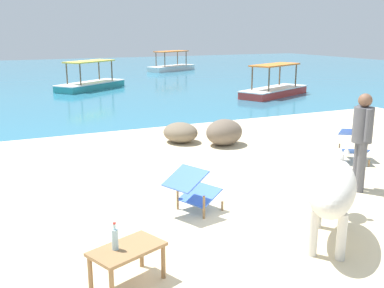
# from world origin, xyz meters

# --- Properties ---
(sand_beach) EXTENTS (18.00, 14.00, 0.04)m
(sand_beach) POSITION_xyz_m (0.00, 0.00, 0.02)
(sand_beach) COLOR beige
(sand_beach) RESTS_ON ground
(water_surface) EXTENTS (60.00, 36.00, 0.03)m
(water_surface) POSITION_xyz_m (0.00, 22.00, 0.00)
(water_surface) COLOR teal
(water_surface) RESTS_ON ground
(cow) EXTENTS (1.65, 1.69, 1.11)m
(cow) POSITION_xyz_m (0.41, -0.46, 0.77)
(cow) COLOR beige
(cow) RESTS_ON sand_beach
(low_bench_table) EXTENTS (0.87, 0.69, 0.42)m
(low_bench_table) POSITION_xyz_m (-2.21, -0.39, 0.39)
(low_bench_table) COLOR olive
(low_bench_table) RESTS_ON sand_beach
(bottle) EXTENTS (0.07, 0.07, 0.30)m
(bottle) POSITION_xyz_m (-2.33, -0.38, 0.58)
(bottle) COLOR #A3C6D1
(bottle) RESTS_ON low_bench_table
(deck_chair_near) EXTENTS (0.91, 0.78, 0.68)m
(deck_chair_near) POSITION_xyz_m (-0.77, 1.08, 0.42)
(deck_chair_near) COLOR olive
(deck_chair_near) RESTS_ON sand_beach
(deck_chair_far) EXTENTS (0.88, 0.93, 0.68)m
(deck_chair_far) POSITION_xyz_m (3.34, 2.18, 0.42)
(deck_chair_far) COLOR olive
(deck_chair_far) RESTS_ON sand_beach
(person_standing) EXTENTS (0.32, 0.47, 1.62)m
(person_standing) POSITION_xyz_m (2.15, 0.81, 0.99)
(person_standing) COLOR #4C4C51
(person_standing) RESTS_ON sand_beach
(shore_rock_large) EXTENTS (0.95, 1.03, 0.47)m
(shore_rock_large) POSITION_xyz_m (0.81, 5.14, 0.28)
(shore_rock_large) COLOR #756651
(shore_rock_large) RESTS_ON sand_beach
(shore_rock_small) EXTENTS (1.17, 1.10, 0.60)m
(shore_rock_small) POSITION_xyz_m (1.62, 4.47, 0.34)
(shore_rock_small) COLOR #6B5B4C
(shore_rock_small) RESTS_ON sand_beach
(boat_teal) EXTENTS (3.64, 3.12, 1.29)m
(boat_teal) POSITION_xyz_m (1.19, 16.27, 0.29)
(boat_teal) COLOR teal
(boat_teal) RESTS_ON water_surface
(boat_red) EXTENTS (3.82, 2.58, 1.29)m
(boat_red) POSITION_xyz_m (7.54, 10.96, 0.29)
(boat_red) COLOR #C63833
(boat_red) RESTS_ON water_surface
(boat_white) EXTENTS (3.80, 2.67, 1.29)m
(boat_white) POSITION_xyz_m (8.36, 23.97, 0.29)
(boat_white) COLOR white
(boat_white) RESTS_ON water_surface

